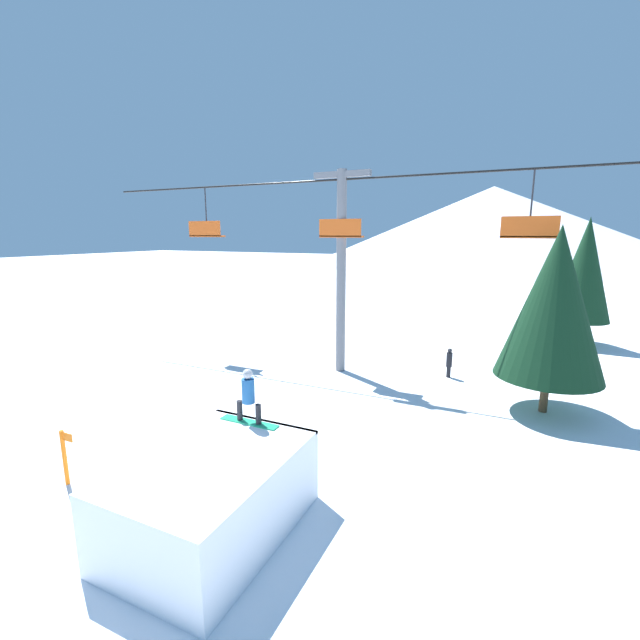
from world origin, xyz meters
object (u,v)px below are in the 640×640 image
snow_ramp (213,496)px  trail_marker (65,456)px  pine_tree_near (554,303)px  distant_skier (449,362)px  snowboarder (248,397)px

snow_ramp → trail_marker: size_ratio=2.83×
snow_ramp → pine_tree_near: size_ratio=0.63×
snow_ramp → distant_skier: 11.95m
trail_marker → distant_skier: (6.96, 11.77, -0.07)m
pine_tree_near → trail_marker: 14.38m
snow_ramp → snowboarder: snowboarder is taller
snow_ramp → snowboarder: size_ratio=2.67×
pine_tree_near → distant_skier: bearing=146.7°
distant_skier → pine_tree_near: bearing=-33.3°
pine_tree_near → trail_marker: size_ratio=4.50×
snow_ramp → trail_marker: (-4.23, -0.14, -0.07)m
trail_marker → distant_skier: bearing=59.4°
pine_tree_near → distant_skier: 5.06m
trail_marker → snowboarder: bearing=23.6°
snow_ramp → pine_tree_near: bearing=56.9°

